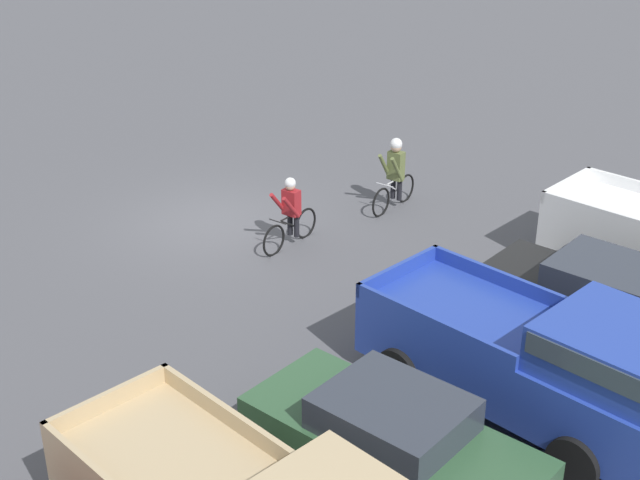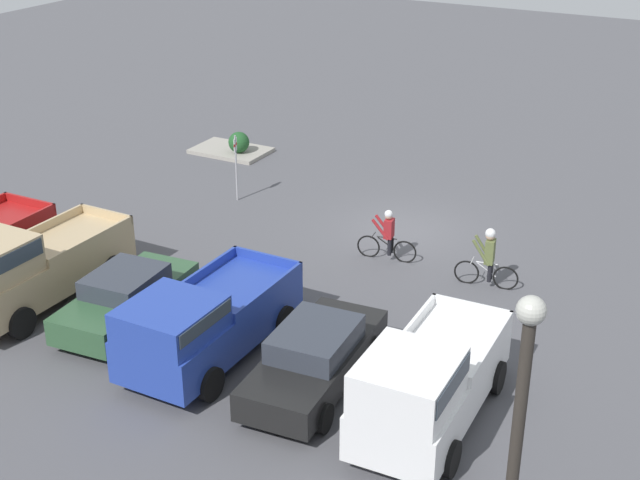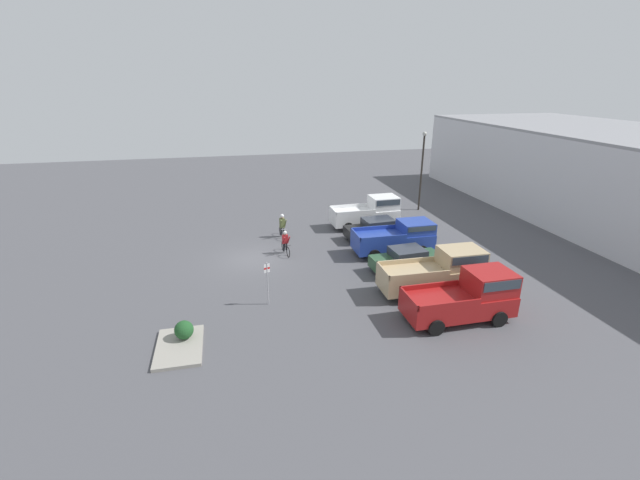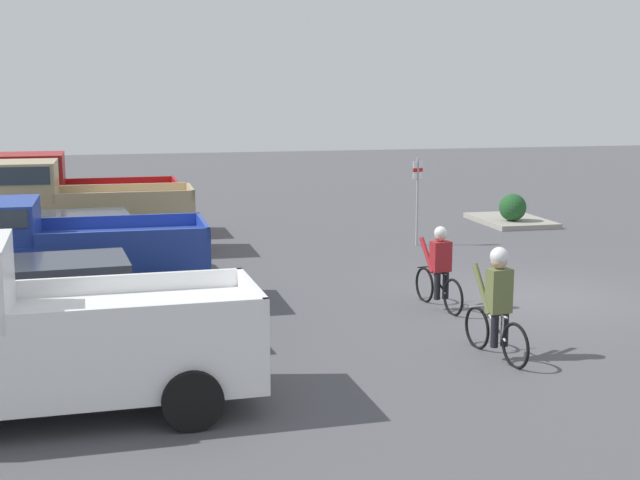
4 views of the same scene
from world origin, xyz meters
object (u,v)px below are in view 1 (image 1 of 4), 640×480
(sedan_1, at_px, (392,442))
(cyclist_1, at_px, (395,172))
(cyclist_0, at_px, (290,212))
(pickup_truck_1, at_px, (544,357))
(sedan_0, at_px, (611,304))

(sedan_1, xyz_separation_m, cyclist_1, (-7.42, -6.35, 0.19))
(sedan_1, height_order, cyclist_0, cyclist_0)
(sedan_1, bearing_deg, cyclist_1, -139.45)
(sedan_1, relative_size, cyclist_0, 2.41)
(sedan_1, bearing_deg, pickup_truck_1, 167.95)
(sedan_1, distance_m, cyclist_0, 7.87)
(pickup_truck_1, xyz_separation_m, sedan_1, (2.80, -0.60, -0.37))
(pickup_truck_1, bearing_deg, sedan_0, -172.36)
(sedan_1, bearing_deg, cyclist_0, -123.00)
(pickup_truck_1, distance_m, cyclist_0, 7.35)
(sedan_0, height_order, cyclist_0, cyclist_0)
(pickup_truck_1, height_order, sedan_1, pickup_truck_1)
(cyclist_0, xyz_separation_m, cyclist_1, (-3.14, 0.25, 0.13))
(sedan_0, bearing_deg, sedan_1, -2.27)
(pickup_truck_1, distance_m, sedan_1, 2.89)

